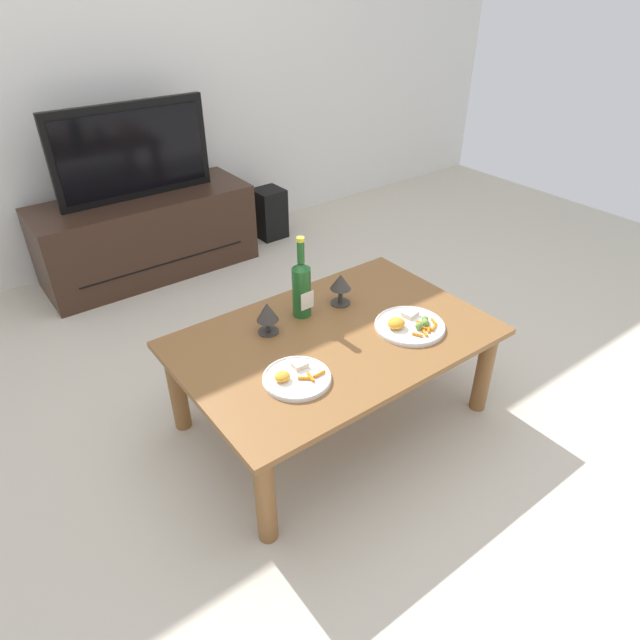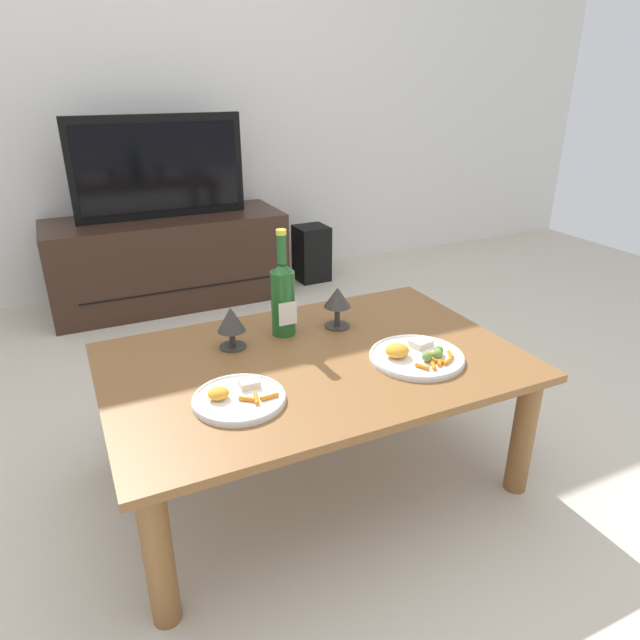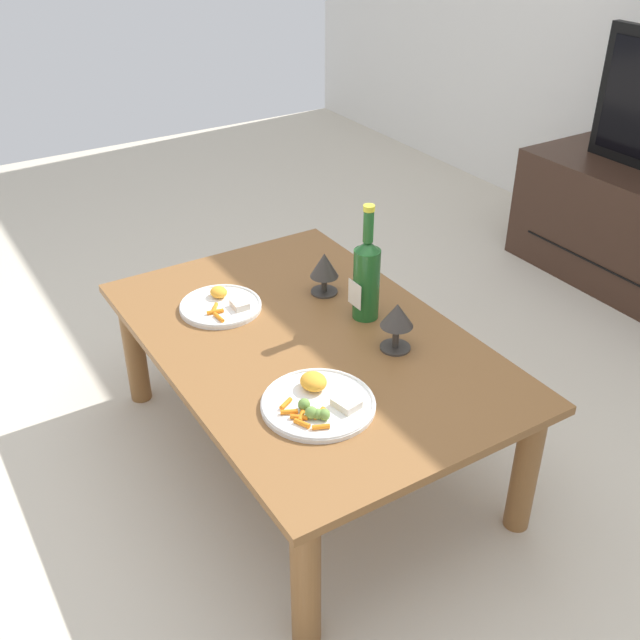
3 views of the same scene
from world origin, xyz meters
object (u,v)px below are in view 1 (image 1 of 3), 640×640
(goblet_right, at_px, (341,284))
(dinner_plate_right, at_px, (410,325))
(wine_bottle, at_px, (301,286))
(tv_stand, at_px, (147,235))
(goblet_left, at_px, (267,313))
(tv_screen, at_px, (132,152))
(dining_table, at_px, (334,348))
(dinner_plate_left, at_px, (296,377))
(floor_speaker, at_px, (270,213))

(goblet_right, distance_m, dinner_plate_right, 0.35)
(wine_bottle, bearing_deg, tv_stand, 92.87)
(tv_stand, height_order, goblet_left, goblet_left)
(wine_bottle, height_order, goblet_left, wine_bottle)
(tv_screen, bearing_deg, dining_table, -87.03)
(dinner_plate_left, bearing_deg, wine_bottle, 52.02)
(goblet_left, height_order, goblet_right, goblet_right)
(goblet_left, xyz_separation_m, dinner_plate_right, (0.48, -0.32, -0.08))
(floor_speaker, xyz_separation_m, dinner_plate_right, (-0.52, -1.91, 0.27))
(tv_stand, bearing_deg, goblet_right, -80.62)
(wine_bottle, height_order, goblet_right, wine_bottle)
(tv_stand, bearing_deg, goblet_left, -93.81)
(floor_speaker, bearing_deg, dinner_plate_right, -106.73)
(goblet_left, bearing_deg, dining_table, -42.13)
(floor_speaker, height_order, dinner_plate_right, dinner_plate_right)
(floor_speaker, bearing_deg, wine_bottle, -118.93)
(tv_stand, xyz_separation_m, tv_screen, (0.00, -0.00, 0.52))
(wine_bottle, distance_m, goblet_right, 0.19)
(floor_speaker, relative_size, dinner_plate_right, 1.22)
(dining_table, height_order, tv_screen, tv_screen)
(wine_bottle, bearing_deg, dinner_plate_left, -127.98)
(tv_stand, height_order, tv_screen, tv_screen)
(tv_stand, xyz_separation_m, dinner_plate_left, (-0.19, -1.91, 0.19))
(floor_speaker, xyz_separation_m, goblet_right, (-0.63, -1.59, 0.35))
(dining_table, relative_size, dinner_plate_left, 5.01)
(goblet_left, bearing_deg, tv_stand, 86.19)
(tv_stand, height_order, goblet_right, goblet_right)
(goblet_left, distance_m, dinner_plate_right, 0.58)
(tv_stand, relative_size, dinner_plate_right, 4.50)
(goblet_left, bearing_deg, dinner_plate_left, -104.66)
(dining_table, height_order, dinner_plate_right, dinner_plate_right)
(tv_stand, relative_size, tv_screen, 1.41)
(dinner_plate_left, bearing_deg, dinner_plate_right, -0.20)
(tv_screen, relative_size, dinner_plate_right, 3.20)
(floor_speaker, height_order, wine_bottle, wine_bottle)
(tv_screen, xyz_separation_m, dinner_plate_right, (0.37, -1.91, -0.32))
(tv_stand, xyz_separation_m, goblet_left, (-0.11, -1.60, 0.27))
(tv_stand, relative_size, wine_bottle, 3.65)
(tv_stand, distance_m, dinner_plate_right, 1.96)
(goblet_left, bearing_deg, dinner_plate_right, -33.63)
(dining_table, bearing_deg, goblet_right, 46.26)
(dining_table, relative_size, wine_bottle, 3.50)
(tv_screen, height_order, dinner_plate_left, tv_screen)
(wine_bottle, bearing_deg, floor_speaker, 62.44)
(goblet_right, bearing_deg, dining_table, -133.74)
(dining_table, distance_m, goblet_left, 0.31)
(goblet_right, relative_size, dinner_plate_left, 0.58)
(dining_table, bearing_deg, dinner_plate_left, -154.12)
(dining_table, bearing_deg, tv_screen, 92.97)
(wine_bottle, bearing_deg, dinner_plate_right, -49.69)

